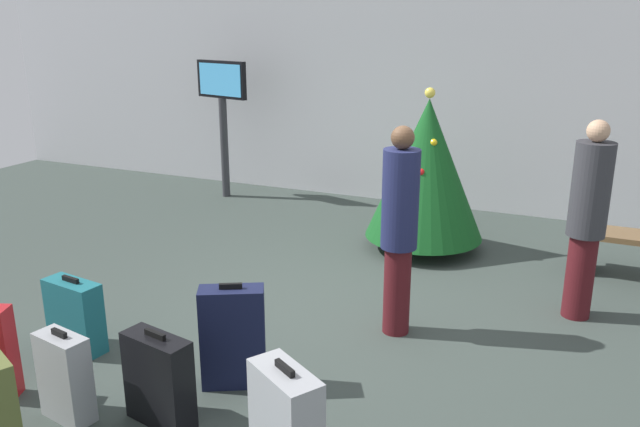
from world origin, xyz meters
The scene contains 10 objects.
ground_plane centered at (0.00, 0.00, 0.00)m, with size 16.00×16.00×0.00m, color #38423D.
back_wall centered at (0.00, 4.17, 1.78)m, with size 16.00×0.20×3.55m, color silver.
holiday_tree centered at (0.23, 2.18, 0.98)m, with size 1.37×1.37×1.91m.
flight_info_kiosk centered at (-3.18, 3.27, 1.45)m, with size 0.94×0.31×2.05m.
traveller_0 centered at (2.00, 0.98, 0.97)m, with size 0.46×0.46×1.82m.
traveller_1 centered at (0.57, 0.02, 0.97)m, with size 0.34×0.34×1.82m.
suitcase_0 centered at (-0.50, -1.89, 0.32)m, with size 0.53×0.29×0.68m.
suitcase_2 centered at (-1.11, -2.11, 0.31)m, with size 0.42×0.25×0.66m.
suitcase_6 centered at (-1.76, -1.34, 0.30)m, with size 0.53×0.27×0.64m.
suitcase_8 centered at (-0.29, -1.28, 0.39)m, with size 0.51×0.40×0.82m.
Camera 1 is at (2.00, -4.88, 2.63)m, focal length 35.78 mm.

